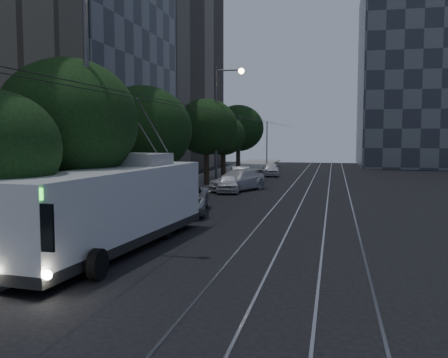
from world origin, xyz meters
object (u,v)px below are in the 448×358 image
Objects in this scene: car_white_b at (238,180)px; car_white_c at (241,175)px; pickup_silver at (182,198)px; streetlamp_far at (221,114)px; streetlamp_near at (97,81)px; trolleybus at (115,207)px; car_white_a at (229,183)px; car_white_d at (271,169)px.

car_white_b is 1.27× the size of car_white_c.
streetlamp_far reaches higher than pickup_silver.
pickup_silver reaches higher than car_white_c.
car_white_c is 6.71m from streetlamp_far.
trolleybus is at bearing -12.76° from streetlamp_near.
car_white_c is 0.45× the size of streetlamp_far.
streetlamp_far is (-0.31, 21.57, -0.35)m from streetlamp_near.
trolleybus is 2.67× the size of car_white_c.
car_white_a is 0.99× the size of car_white_d.
streetlamp_far is (-0.79, -4.29, 5.09)m from car_white_c.
car_white_a is 5.95m from streetlamp_far.
streetlamp_far reaches higher than car_white_d.
car_white_a is at bearing -66.66° from streetlamp_far.
car_white_d reaches higher than car_white_a.
trolleybus is 18.96m from car_white_a.
trolleybus is 34.39m from car_white_d.
streetlamp_near is at bearing 172.49° from trolleybus.
car_white_d is 13.83m from streetlamp_far.
car_white_b is at bearing 73.95° from pickup_silver.
pickup_silver is 1.43× the size of car_white_a.
pickup_silver is 1.05× the size of car_white_b.
car_white_c is 8.48m from car_white_d.
car_white_b is at bearing 93.44° from trolleybus.
streetlamp_far is (-1.20, 2.79, 5.12)m from car_white_a.
streetlamp_near is (-0.90, -18.78, 5.47)m from car_white_a.
trolleybus reaches higher than car_white_b.
pickup_silver reaches higher than car_white_d.
streetlamp_near is (-1.32, -20.08, 5.36)m from car_white_b.
car_white_c is at bearing 78.15° from pickup_silver.
car_white_a is (0.41, 10.12, -0.11)m from pickup_silver.
car_white_b is (0.84, 11.43, -0.00)m from pickup_silver.
pickup_silver is at bearing -101.79° from car_white_d.
pickup_silver is at bearing 96.55° from trolleybus.
car_white_a is 0.42× the size of streetlamp_far.
car_white_c is at bearing 88.93° from streetlamp_near.
pickup_silver is 1.42× the size of car_white_d.
streetlamp_near is at bearing -107.08° from car_white_c.
car_white_a is 15.46m from car_white_d.
car_white_b is 0.53× the size of streetlamp_near.
pickup_silver is 13.87m from streetlamp_far.
streetlamp_near is at bearing -101.69° from car_white_d.
car_white_d is 0.42× the size of streetlamp_far.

